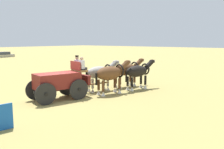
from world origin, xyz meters
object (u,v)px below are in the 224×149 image
object	(u,v)px
draft_horse_rear_off	(111,74)
draft_horse_lead_near	(127,70)
draft_horse_lead_off	(138,72)
parked_vehicle_g	(4,55)
show_wagon	(60,81)
draft_horse_rear_near	(100,73)

from	to	relation	value
draft_horse_rear_off	draft_horse_lead_near	xyz separation A→B (m)	(2.83, 0.67, -0.06)
draft_horse_lead_off	draft_horse_lead_near	bearing A→B (deg)	77.22
draft_horse_lead_near	parked_vehicle_g	bearing A→B (deg)	75.40
parked_vehicle_g	show_wagon	bearing A→B (deg)	-112.81
draft_horse_rear_off	draft_horse_lead_near	world-z (taller)	draft_horse_rear_off
show_wagon	draft_horse_lead_off	world-z (taller)	show_wagon
draft_horse_lead_near	show_wagon	bearing A→B (deg)	172.77
draft_horse_rear_near	draft_horse_lead_off	xyz separation A→B (m)	(2.23, -1.86, 0.01)
draft_horse_lead_near	draft_horse_lead_off	world-z (taller)	draft_horse_lead_near
draft_horse_lead_off	parked_vehicle_g	world-z (taller)	draft_horse_lead_off
show_wagon	draft_horse_rear_near	size ratio (longest dim) A/B	1.95
draft_horse_lead_off	parked_vehicle_g	xyz separation A→B (m)	(10.74, 41.41, -0.83)
show_wagon	draft_horse_lead_near	bearing A→B (deg)	-7.23
show_wagon	draft_horse_lead_near	world-z (taller)	show_wagon
draft_horse_lead_near	draft_horse_rear_near	bearing A→B (deg)	166.70
draft_horse_rear_off	draft_horse_lead_off	xyz separation A→B (m)	(2.55, -0.60, -0.07)
draft_horse_rear_off	parked_vehicle_g	xyz separation A→B (m)	(13.29, 40.81, -0.90)
parked_vehicle_g	draft_horse_lead_near	bearing A→B (deg)	-104.60
show_wagon	draft_horse_rear_off	bearing A→B (deg)	-23.80
parked_vehicle_g	draft_horse_lead_off	bearing A→B (deg)	-104.54
show_wagon	draft_horse_lead_off	bearing A→B (deg)	-19.36
draft_horse_rear_near	draft_horse_lead_off	distance (m)	2.91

